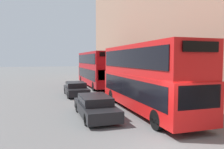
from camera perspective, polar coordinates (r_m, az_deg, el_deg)
ground_plane at (r=9.23m, az=15.22°, el=-17.80°), size 200.00×200.00×0.00m
bus_leading at (r=14.22m, az=8.78°, el=-0.20°), size 2.59×10.31×4.31m
bus_second_in_queue at (r=27.47m, az=-4.27°, el=1.81°), size 2.59×11.20×4.27m
car_dark_sedan at (r=13.07m, az=-4.40°, el=-8.07°), size 1.84×4.78×1.25m
car_hatchback at (r=20.82m, az=-9.40°, el=-3.59°), size 1.89×4.27×1.26m
pedestrian at (r=31.05m, az=-0.27°, el=-0.75°), size 0.36×0.36×1.80m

